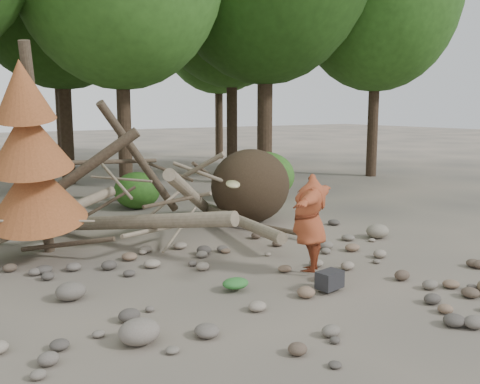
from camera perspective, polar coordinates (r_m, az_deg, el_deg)
ground at (r=9.60m, az=2.72°, el=-9.72°), size 120.00×120.00×0.00m
deadfall_pile at (r=13.89m, az=-0.70°, el=0.26°), size 8.55×5.24×3.30m
dead_conifer at (r=11.00m, az=-21.36°, el=3.35°), size 2.06×2.16×4.35m
bush_mid at (r=16.55m, az=-10.92°, el=0.17°), size 1.40×1.40×1.12m
bush_right at (r=17.84m, az=2.64°, el=1.75°), size 2.00×2.00×1.60m
frisbee_thrower at (r=9.89m, az=7.43°, el=-3.28°), size 2.57×1.80×1.82m
backpack at (r=9.28m, az=9.53°, el=-9.55°), size 0.48×0.36×0.30m
cloth_green at (r=9.20m, az=-0.48°, el=-10.01°), size 0.46×0.39×0.17m
cloth_orange at (r=9.84m, az=9.14°, el=-8.98°), size 0.35×0.29×0.13m
boulder_front_left at (r=7.40m, az=-10.70°, el=-14.43°), size 0.56×0.51×0.34m
boulder_mid_right at (r=13.12m, az=14.46°, el=-4.06°), size 0.56×0.50×0.34m
boulder_mid_left at (r=9.20m, az=-17.61°, el=-10.05°), size 0.49×0.44×0.29m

